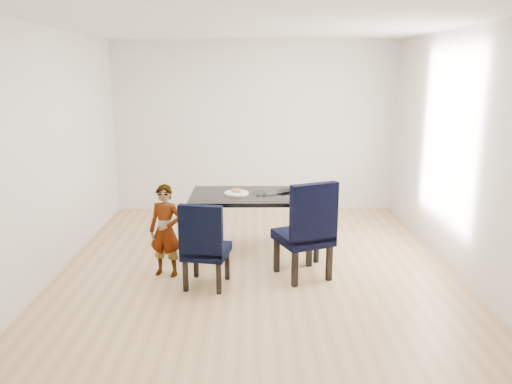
{
  "coord_description": "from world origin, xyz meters",
  "views": [
    {
      "loc": [
        -0.05,
        -5.48,
        2.24
      ],
      "look_at": [
        0.0,
        0.2,
        0.85
      ],
      "focal_mm": 35.0,
      "sensor_mm": 36.0,
      "label": 1
    }
  ],
  "objects_px": {
    "dining_table": "(256,223)",
    "child": "(166,231)",
    "chair_right": "(303,229)",
    "laptop": "(287,190)",
    "chair_left": "(206,244)",
    "plate": "(237,193)"
  },
  "relations": [
    {
      "from": "chair_left",
      "to": "chair_right",
      "type": "xyz_separation_m",
      "value": [
        1.04,
        0.24,
        0.09
      ]
    },
    {
      "from": "laptop",
      "to": "plate",
      "type": "bearing_deg",
      "value": -16.35
    },
    {
      "from": "chair_right",
      "to": "laptop",
      "type": "height_order",
      "value": "chair_right"
    },
    {
      "from": "chair_right",
      "to": "laptop",
      "type": "relative_size",
      "value": 3.4
    },
    {
      "from": "dining_table",
      "to": "chair_left",
      "type": "relative_size",
      "value": 1.71
    },
    {
      "from": "dining_table",
      "to": "child",
      "type": "relative_size",
      "value": 1.55
    },
    {
      "from": "laptop",
      "to": "dining_table",
      "type": "bearing_deg",
      "value": -6.36
    },
    {
      "from": "chair_right",
      "to": "plate",
      "type": "xyz_separation_m",
      "value": [
        -0.75,
        0.8,
        0.21
      ]
    },
    {
      "from": "child",
      "to": "plate",
      "type": "relative_size",
      "value": 3.41
    },
    {
      "from": "chair_left",
      "to": "laptop",
      "type": "bearing_deg",
      "value": 62.91
    },
    {
      "from": "chair_right",
      "to": "plate",
      "type": "relative_size",
      "value": 3.65
    },
    {
      "from": "chair_left",
      "to": "laptop",
      "type": "relative_size",
      "value": 2.87
    },
    {
      "from": "dining_table",
      "to": "chair_left",
      "type": "bearing_deg",
      "value": -117.45
    },
    {
      "from": "chair_right",
      "to": "child",
      "type": "height_order",
      "value": "chair_right"
    },
    {
      "from": "child",
      "to": "plate",
      "type": "distance_m",
      "value": 1.1
    },
    {
      "from": "dining_table",
      "to": "chair_right",
      "type": "relative_size",
      "value": 1.45
    },
    {
      "from": "plate",
      "to": "dining_table",
      "type": "bearing_deg",
      "value": -4.04
    },
    {
      "from": "dining_table",
      "to": "child",
      "type": "bearing_deg",
      "value": -143.76
    },
    {
      "from": "chair_right",
      "to": "child",
      "type": "relative_size",
      "value": 1.07
    },
    {
      "from": "laptop",
      "to": "chair_right",
      "type": "bearing_deg",
      "value": 65.61
    },
    {
      "from": "dining_table",
      "to": "chair_right",
      "type": "xyz_separation_m",
      "value": [
        0.51,
        -0.78,
        0.18
      ]
    },
    {
      "from": "dining_table",
      "to": "laptop",
      "type": "distance_m",
      "value": 0.59
    }
  ]
}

